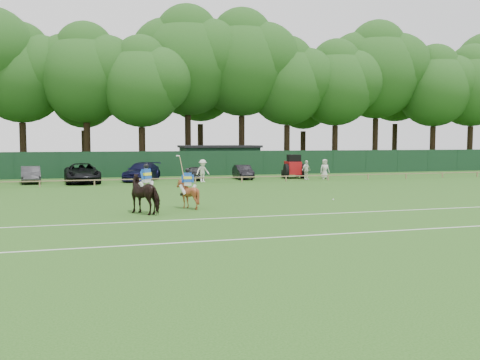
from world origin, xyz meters
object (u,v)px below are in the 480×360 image
object	(u,v)px
horse_dark	(147,194)
sedan_navy	(142,172)
hatch_grey	(195,173)
polo_ball	(333,200)
sedan_grey	(31,175)
spectator_mid	(306,170)
utility_shed	(219,159)
horse_chestnut	(188,194)
suv_black	(82,173)
estate_black	(243,172)
tractor	(293,167)
spectator_left	(203,171)
spectator_right	(325,169)

from	to	relation	value
horse_dark	sedan_navy	bearing A→B (deg)	-131.45
hatch_grey	polo_ball	size ratio (longest dim) A/B	39.96
sedan_grey	spectator_mid	size ratio (longest dim) A/B	2.42
sedan_navy	utility_shed	distance (m)	11.95
horse_chestnut	hatch_grey	xyz separation A→B (m)	(4.14, 19.23, -0.14)
suv_black	hatch_grey	world-z (taller)	suv_black
horse_dark	horse_chestnut	xyz separation A→B (m)	(2.23, 1.20, -0.19)
hatch_grey	estate_black	size ratio (longest dim) A/B	0.92
suv_black	spectator_mid	size ratio (longest dim) A/B	3.35
horse_chestnut	hatch_grey	world-z (taller)	horse_chestnut
hatch_grey	tractor	size ratio (longest dim) A/B	1.25
sedan_navy	spectator_left	xyz separation A→B (m)	(4.82, -2.96, 0.16)
spectator_left	tractor	xyz separation A→B (m)	(9.15, 2.20, 0.09)
hatch_grey	spectator_mid	distance (m)	10.04
horse_dark	hatch_grey	world-z (taller)	horse_dark
horse_dark	tractor	bearing A→B (deg)	-165.11
horse_dark	utility_shed	world-z (taller)	utility_shed
spectator_mid	spectator_right	world-z (taller)	spectator_right
spectator_mid	spectator_right	xyz separation A→B (m)	(2.11, 0.59, 0.04)
horse_chestnut	sedan_grey	bearing A→B (deg)	-51.42
sedan_grey	spectator_right	world-z (taller)	spectator_right
hatch_grey	utility_shed	distance (m)	9.12
spectator_left	spectator_mid	bearing A→B (deg)	-18.46
utility_shed	tractor	world-z (taller)	utility_shed
sedan_grey	sedan_navy	size ratio (longest dim) A/B	0.77
sedan_navy	estate_black	world-z (taller)	sedan_navy
horse_chestnut	spectator_mid	world-z (taller)	spectator_mid
horse_chestnut	sedan_grey	xyz separation A→B (m)	(-9.68, 19.37, -0.05)
sedan_grey	suv_black	world-z (taller)	suv_black
sedan_grey	spectator_right	size ratio (longest dim) A/B	2.33
polo_ball	horse_chestnut	bearing A→B (deg)	-172.25
horse_chestnut	spectator_mid	distance (m)	21.41
estate_black	suv_black	bearing A→B (deg)	-173.18
spectator_mid	spectator_left	bearing A→B (deg)	155.61
spectator_left	sedan_grey	bearing A→B (deg)	149.63
hatch_grey	tractor	bearing A→B (deg)	2.91
horse_chestnut	utility_shed	world-z (taller)	utility_shed
estate_black	spectator_right	world-z (taller)	spectator_right
estate_black	utility_shed	size ratio (longest dim) A/B	0.47
hatch_grey	tractor	world-z (taller)	tractor
horse_chestnut	spectator_mid	bearing A→B (deg)	-118.01
spectator_left	spectator_mid	world-z (taller)	spectator_left
spectator_mid	polo_ball	distance (m)	15.97
sedan_grey	spectator_mid	bearing A→B (deg)	-14.30
estate_black	utility_shed	xyz separation A→B (m)	(-0.21, 8.27, 0.89)
spectator_left	utility_shed	distance (m)	11.62
spectator_left	estate_black	bearing A→B (deg)	12.32
horse_dark	horse_chestnut	size ratio (longest dim) A/B	1.48
horse_dark	tractor	size ratio (longest dim) A/B	0.78
spectator_left	horse_dark	bearing A→B (deg)	-128.60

